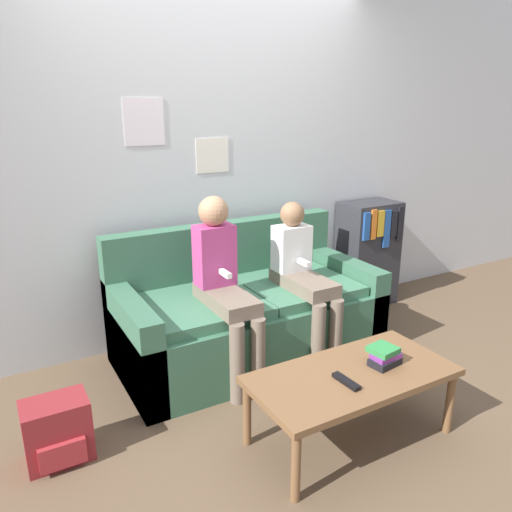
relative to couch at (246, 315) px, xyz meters
The scene contains 10 objects.
ground_plane 0.63m from the couch, 90.00° to the right, with size 10.00×10.00×0.00m, color brown.
wall_back 1.13m from the couch, 90.01° to the left, with size 8.00×0.06×2.60m.
couch is the anchor object (origin of this frame).
coffee_table 1.09m from the couch, 88.45° to the right, with size 1.07×0.53×0.39m.
person_left 0.49m from the couch, 142.90° to the right, with size 0.24×0.58×1.17m.
person_right 0.49m from the couch, 33.75° to the right, with size 0.24×0.58×1.07m.
tv_remote 1.16m from the couch, 93.23° to the right, with size 0.05×0.17×0.02m.
book_stack 1.13m from the couch, 78.33° to the right, with size 0.17×0.16×0.10m.
bookshelf 1.41m from the couch, 12.82° to the left, with size 0.49×0.34×0.90m.
backpack 1.43m from the couch, 159.53° to the right, with size 0.31×0.24×0.32m.
Camera 1 is at (-1.52, -2.25, 1.72)m, focal length 35.00 mm.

